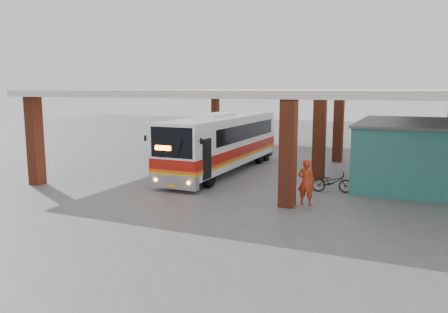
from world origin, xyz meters
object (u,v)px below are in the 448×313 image
motorcycle (332,182)px  pedestrian (306,182)px  coach_bus (223,143)px  red_chair (363,161)px

motorcycle → pedestrian: size_ratio=0.96×
coach_bus → red_chair: bearing=32.5°
pedestrian → red_chair: bearing=-96.7°
coach_bus → red_chair: 8.65m
red_chair → coach_bus: bearing=-151.3°
coach_bus → motorcycle: coach_bus is taller
motorcycle → red_chair: motorcycle is taller
coach_bus → red_chair: coach_bus is taller
coach_bus → pedestrian: size_ratio=6.13×
coach_bus → pedestrian: bearing=-41.1°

